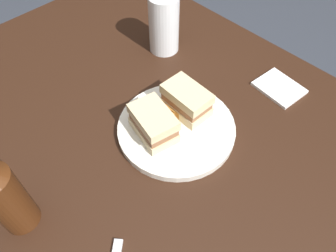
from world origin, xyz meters
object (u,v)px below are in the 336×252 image
(cider_bottle, at_px, (3,195))
(napkin, at_px, (279,88))
(sandwich_half_left, at_px, (187,100))
(sandwich_half_right, at_px, (153,123))
(pint_glass, at_px, (164,28))
(plate, at_px, (176,128))

(cider_bottle, relative_size, napkin, 2.20)
(sandwich_half_left, distance_m, napkin, 0.26)
(sandwich_half_left, bearing_deg, sandwich_half_right, -91.89)
(sandwich_half_left, xyz_separation_m, napkin, (0.11, 0.23, -0.05))
(sandwich_half_left, distance_m, pint_glass, 0.25)
(sandwich_half_right, height_order, napkin, sandwich_half_right)
(plate, distance_m, pint_glass, 0.30)
(plate, xyz_separation_m, sandwich_half_left, (-0.02, 0.05, 0.04))
(plate, distance_m, sandwich_half_right, 0.07)
(pint_glass, bearing_deg, plate, -38.48)
(sandwich_half_right, bearing_deg, plate, 65.96)
(plate, distance_m, sandwich_half_left, 0.07)
(sandwich_half_right, distance_m, cider_bottle, 0.31)
(plate, xyz_separation_m, pint_glass, (-0.23, 0.18, 0.06))
(pint_glass, height_order, napkin, pint_glass)
(plate, bearing_deg, napkin, 72.72)
(plate, distance_m, cider_bottle, 0.37)
(sandwich_half_left, relative_size, cider_bottle, 0.45)
(plate, relative_size, sandwich_half_right, 2.27)
(sandwich_half_left, distance_m, sandwich_half_right, 0.10)
(cider_bottle, height_order, napkin, cider_bottle)
(sandwich_half_left, relative_size, sandwich_half_right, 0.94)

